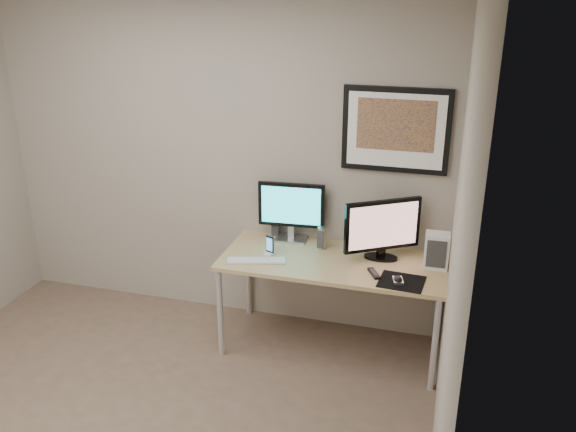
# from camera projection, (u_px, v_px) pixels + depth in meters

# --- Properties ---
(room) EXTENTS (3.60, 3.60, 3.60)m
(room) POSITION_uv_depth(u_px,v_px,m) (133.00, 160.00, 3.46)
(room) COLOR white
(room) RESTS_ON ground
(desk) EXTENTS (1.60, 0.70, 0.73)m
(desk) POSITION_uv_depth(u_px,v_px,m) (333.00, 268.00, 4.38)
(desk) COLOR tan
(desk) RESTS_ON floor
(framed_art) EXTENTS (0.75, 0.04, 0.60)m
(framed_art) POSITION_uv_depth(u_px,v_px,m) (396.00, 130.00, 4.23)
(framed_art) COLOR black
(framed_art) RESTS_ON room
(monitor_large) EXTENTS (0.50, 0.18, 0.46)m
(monitor_large) POSITION_uv_depth(u_px,v_px,m) (291.00, 209.00, 4.59)
(monitor_large) COLOR #AEAEB3
(monitor_large) RESTS_ON desk
(monitor_tv) EXTENTS (0.50, 0.33, 0.45)m
(monitor_tv) POSITION_uv_depth(u_px,v_px,m) (382.00, 228.00, 4.28)
(monitor_tv) COLOR black
(monitor_tv) RESTS_ON desk
(speaker_left) EXTENTS (0.09, 0.09, 0.18)m
(speaker_left) POSITION_uv_depth(u_px,v_px,m) (275.00, 225.00, 4.73)
(speaker_left) COLOR #AEAEB3
(speaker_left) RESTS_ON desk
(speaker_right) EXTENTS (0.07, 0.07, 0.17)m
(speaker_right) POSITION_uv_depth(u_px,v_px,m) (322.00, 238.00, 4.51)
(speaker_right) COLOR #AEAEB3
(speaker_right) RESTS_ON desk
(phone_dock) EXTENTS (0.09, 0.09, 0.14)m
(phone_dock) POSITION_uv_depth(u_px,v_px,m) (270.00, 245.00, 4.41)
(phone_dock) COLOR black
(phone_dock) RESTS_ON desk
(keyboard) EXTENTS (0.43, 0.22, 0.01)m
(keyboard) POSITION_uv_depth(u_px,v_px,m) (255.00, 261.00, 4.32)
(keyboard) COLOR silver
(keyboard) RESTS_ON desk
(mousepad) EXTENTS (0.31, 0.28, 0.00)m
(mousepad) POSITION_uv_depth(u_px,v_px,m) (402.00, 282.00, 4.04)
(mousepad) COLOR black
(mousepad) RESTS_ON desk
(mouse) EXTENTS (0.08, 0.11, 0.03)m
(mouse) POSITION_uv_depth(u_px,v_px,m) (398.00, 279.00, 4.02)
(mouse) COLOR black
(mouse) RESTS_ON mousepad
(remote) EXTENTS (0.11, 0.16, 0.02)m
(remote) POSITION_uv_depth(u_px,v_px,m) (374.00, 273.00, 4.13)
(remote) COLOR black
(remote) RESTS_ON desk
(fan_unit) EXTENTS (0.17, 0.12, 0.25)m
(fan_unit) POSITION_uv_depth(u_px,v_px,m) (437.00, 250.00, 4.20)
(fan_unit) COLOR silver
(fan_unit) RESTS_ON desk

